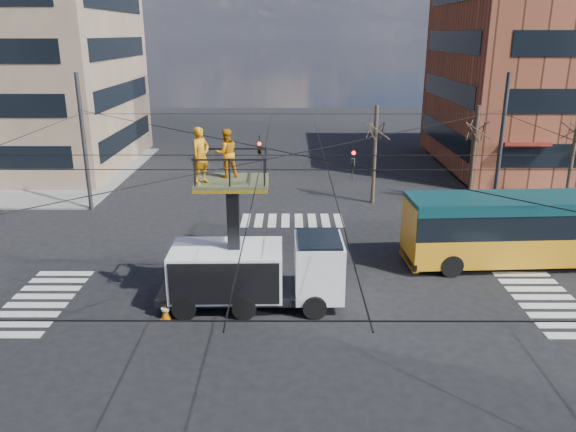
# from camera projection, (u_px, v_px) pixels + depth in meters

# --- Properties ---
(ground) EXTENTS (120.00, 120.00, 0.00)m
(ground) POSITION_uv_depth(u_px,v_px,m) (293.00, 301.00, 22.09)
(ground) COLOR black
(ground) RESTS_ON ground
(sidewalk_ne) EXTENTS (18.00, 18.00, 0.12)m
(sidewalk_ne) POSITION_uv_depth(u_px,v_px,m) (572.00, 173.00, 41.97)
(sidewalk_ne) COLOR slate
(sidewalk_ne) RESTS_ON ground
(sidewalk_nw) EXTENTS (18.00, 18.00, 0.12)m
(sidewalk_nw) POSITION_uv_depth(u_px,v_px,m) (12.00, 173.00, 42.10)
(sidewalk_nw) COLOR slate
(sidewalk_nw) RESTS_ON ground
(crosswalks) EXTENTS (22.40, 22.40, 0.02)m
(crosswalks) POSITION_uv_depth(u_px,v_px,m) (293.00, 301.00, 22.09)
(crosswalks) COLOR silver
(crosswalks) RESTS_ON ground
(overhead_network) EXTENTS (24.24, 24.24, 8.00)m
(overhead_network) POSITION_uv_depth(u_px,v_px,m) (291.00, 194.00, 21.14)
(overhead_network) COLOR #2D2D30
(overhead_network) RESTS_ON ground
(tree_a) EXTENTS (2.00, 2.00, 6.00)m
(tree_a) POSITION_uv_depth(u_px,v_px,m) (376.00, 129.00, 33.47)
(tree_a) COLOR #382B21
(tree_a) RESTS_ON ground
(tree_b) EXTENTS (2.00, 2.00, 6.00)m
(tree_b) POSITION_uv_depth(u_px,v_px,m) (476.00, 129.00, 33.45)
(tree_b) COLOR #382B21
(tree_b) RESTS_ON ground
(utility_truck) EXTENTS (7.04, 2.75, 6.99)m
(utility_truck) POSITION_uv_depth(u_px,v_px,m) (255.00, 252.00, 21.20)
(utility_truck) COLOR black
(utility_truck) RESTS_ON ground
(city_bus) EXTENTS (11.27, 3.25, 3.20)m
(city_bus) POSITION_uv_depth(u_px,v_px,m) (530.00, 228.00, 25.16)
(city_bus) COLOR orange
(city_bus) RESTS_ON ground
(traffic_cone) EXTENTS (0.36, 0.36, 0.62)m
(traffic_cone) POSITION_uv_depth(u_px,v_px,m) (166.00, 311.00, 20.64)
(traffic_cone) COLOR orange
(traffic_cone) RESTS_ON ground
(worker_ground) EXTENTS (0.56, 1.08, 1.77)m
(worker_ground) POSITION_uv_depth(u_px,v_px,m) (181.00, 291.00, 20.95)
(worker_ground) COLOR #E25A0E
(worker_ground) RESTS_ON ground
(flagger) EXTENTS (1.06, 1.45, 2.02)m
(flagger) POSITION_uv_depth(u_px,v_px,m) (421.00, 250.00, 24.62)
(flagger) COLOR orange
(flagger) RESTS_ON ground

